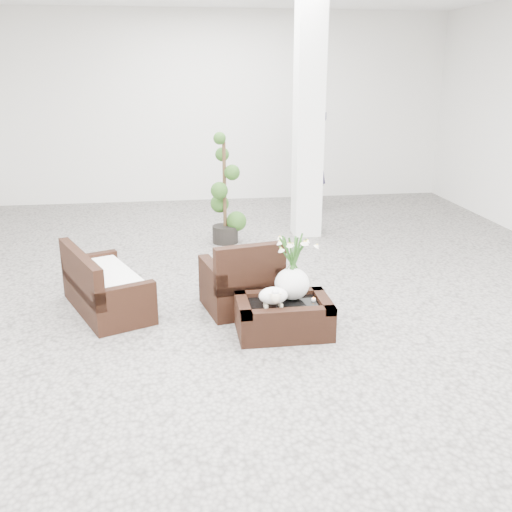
{
  "coord_description": "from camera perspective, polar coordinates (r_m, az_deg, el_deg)",
  "views": [
    {
      "loc": [
        -0.82,
        -5.76,
        2.48
      ],
      "look_at": [
        0.0,
        -0.1,
        0.62
      ],
      "focal_mm": 40.81,
      "sensor_mm": 36.0,
      "label": 1
    }
  ],
  "objects": [
    {
      "name": "tealight",
      "position": [
        5.7,
        5.66,
        -4.24
      ],
      "size": [
        0.04,
        0.04,
        0.03
      ],
      "primitive_type": "cylinder",
      "color": "white",
      "rests_on": "coffee_table"
    },
    {
      "name": "shopper",
      "position": [
        10.55,
        5.63,
        9.27
      ],
      "size": [
        0.65,
        0.77,
        1.78
      ],
      "primitive_type": "imported",
      "rotation": [
        0.0,
        0.0,
        -1.99
      ],
      "color": "#3D3373",
      "rests_on": "ground"
    },
    {
      "name": "sheep_figurine",
      "position": [
        5.48,
        1.7,
        -4.09
      ],
      "size": [
        0.28,
        0.23,
        0.21
      ],
      "primitive_type": "ellipsoid",
      "color": "white",
      "rests_on": "coffee_table"
    },
    {
      "name": "topiary",
      "position": [
        8.46,
        -3.1,
        6.5
      ],
      "size": [
        0.42,
        0.42,
        1.59
      ],
      "primitive_type": null,
      "color": "#244716",
      "rests_on": "ground"
    },
    {
      "name": "coffee_table",
      "position": [
        5.69,
        2.7,
        -6.09
      ],
      "size": [
        0.9,
        0.6,
        0.31
      ],
      "primitive_type": "cube",
      "color": "black",
      "rests_on": "ground"
    },
    {
      "name": "ground",
      "position": [
        6.32,
        -0.13,
        -5.08
      ],
      "size": [
        11.0,
        11.0,
        0.0
      ],
      "primitive_type": "plane",
      "color": "gray",
      "rests_on": "ground"
    },
    {
      "name": "armchair",
      "position": [
        6.17,
        -1.5,
        -1.7
      ],
      "size": [
        0.87,
        0.85,
        0.79
      ],
      "primitive_type": "cube",
      "rotation": [
        0.0,
        0.0,
        3.35
      ],
      "color": "black",
      "rests_on": "ground"
    },
    {
      "name": "loveseat",
      "position": [
        6.34,
        -14.45,
        -2.26
      ],
      "size": [
        1.08,
        1.42,
        0.69
      ],
      "primitive_type": "cube",
      "rotation": [
        0.0,
        0.0,
        1.98
      ],
      "color": "black",
      "rests_on": "ground"
    },
    {
      "name": "planter_narcissus",
      "position": [
        5.6,
        3.6,
        -0.4
      ],
      "size": [
        0.44,
        0.44,
        0.8
      ],
      "primitive_type": null,
      "color": "white",
      "rests_on": "coffee_table"
    },
    {
      "name": "column",
      "position": [
        8.82,
        5.17,
        13.2
      ],
      "size": [
        0.4,
        0.4,
        3.5
      ],
      "primitive_type": "cube",
      "color": "white",
      "rests_on": "ground"
    }
  ]
}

